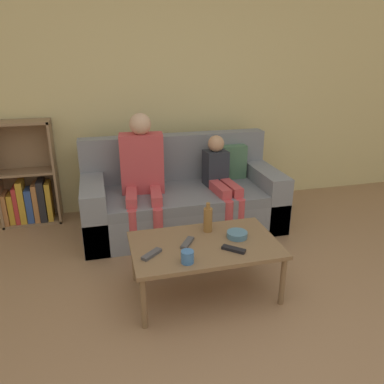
% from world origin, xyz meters
% --- Properties ---
extents(wall_back, '(12.00, 0.06, 2.60)m').
position_xyz_m(wall_back, '(0.00, 2.83, 1.30)').
color(wall_back, beige).
rests_on(wall_back, ground_plane).
extents(couch, '(1.97, 0.90, 0.91)m').
position_xyz_m(couch, '(0.01, 2.17, 0.29)').
color(couch, gray).
rests_on(couch, ground_plane).
extents(bookshelf, '(0.58, 0.28, 1.08)m').
position_xyz_m(bookshelf, '(-1.53, 2.67, 0.40)').
color(bookshelf, '#8E7051').
rests_on(bookshelf, ground_plane).
extents(coffee_table, '(1.07, 0.66, 0.41)m').
position_xyz_m(coffee_table, '(-0.09, 0.99, 0.38)').
color(coffee_table, brown).
rests_on(coffee_table, ground_plane).
extents(person_adult, '(0.43, 0.65, 1.19)m').
position_xyz_m(person_adult, '(-0.40, 2.09, 0.68)').
color(person_adult, '#C6474C').
rests_on(person_adult, ground_plane).
extents(person_child, '(0.27, 0.64, 0.94)m').
position_xyz_m(person_child, '(0.37, 2.02, 0.53)').
color(person_child, '#C6474C').
rests_on(person_child, ground_plane).
extents(cup_near, '(0.09, 0.09, 0.09)m').
position_xyz_m(cup_near, '(-0.28, 0.77, 0.46)').
color(cup_near, '#3D70B2').
rests_on(cup_near, coffee_table).
extents(tv_remote_0, '(0.13, 0.17, 0.02)m').
position_xyz_m(tv_remote_0, '(-0.22, 1.01, 0.43)').
color(tv_remote_0, '#47474C').
rests_on(tv_remote_0, coffee_table).
extents(tv_remote_1, '(0.16, 0.15, 0.02)m').
position_xyz_m(tv_remote_1, '(-0.50, 0.91, 0.43)').
color(tv_remote_1, '#47474C').
rests_on(tv_remote_1, coffee_table).
extents(tv_remote_2, '(0.16, 0.15, 0.02)m').
position_xyz_m(tv_remote_2, '(0.07, 0.84, 0.43)').
color(tv_remote_2, black).
rests_on(tv_remote_2, coffee_table).
extents(snack_bowl, '(0.15, 0.15, 0.05)m').
position_xyz_m(snack_bowl, '(0.17, 1.02, 0.44)').
color(snack_bowl, teal).
rests_on(snack_bowl, coffee_table).
extents(bottle, '(0.07, 0.07, 0.24)m').
position_xyz_m(bottle, '(-0.02, 1.17, 0.52)').
color(bottle, olive).
rests_on(bottle, coffee_table).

